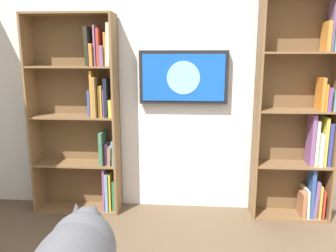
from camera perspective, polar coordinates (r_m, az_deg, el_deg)
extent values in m
cube|color=silver|center=(3.48, 2.57, 7.19)|extent=(4.52, 0.06, 2.70)
cube|color=brown|center=(3.59, 26.92, 2.32)|extent=(0.02, 0.28, 2.23)
cube|color=brown|center=(3.38, 15.18, 2.66)|extent=(0.02, 0.28, 2.23)
cube|color=brown|center=(3.59, 20.63, 2.84)|extent=(0.77, 0.01, 2.23)
cube|color=brown|center=(3.79, 19.96, -14.24)|extent=(0.72, 0.27, 0.02)
cube|color=brown|center=(3.59, 20.58, -6.25)|extent=(0.72, 0.27, 0.02)
cube|color=brown|center=(3.47, 21.23, 2.50)|extent=(0.72, 0.27, 0.02)
cube|color=brown|center=(3.43, 21.93, 11.66)|extent=(0.72, 0.27, 0.02)
cube|color=red|center=(3.84, 25.09, -12.13)|extent=(0.02, 0.15, 0.24)
cube|color=#B43626|center=(3.81, 24.88, -11.84)|extent=(0.02, 0.22, 0.30)
cube|color=gold|center=(3.80, 24.44, -11.50)|extent=(0.02, 0.22, 0.35)
cube|color=slate|center=(3.79, 23.95, -11.25)|extent=(0.05, 0.18, 0.38)
cube|color=#315195|center=(3.74, 23.44, -10.40)|extent=(0.04, 0.17, 0.52)
cube|color=beige|center=(3.78, 22.62, -11.87)|extent=(0.04, 0.24, 0.30)
cube|color=#A36945|center=(3.76, 22.13, -12.32)|extent=(0.04, 0.20, 0.25)
cube|color=#394198|center=(3.63, 25.91, -2.78)|extent=(0.03, 0.17, 0.43)
cube|color=#DEC649|center=(3.62, 25.26, -2.32)|extent=(0.03, 0.20, 0.49)
cube|color=silver|center=(3.61, 24.59, -3.58)|extent=(0.03, 0.22, 0.33)
cube|color=beige|center=(3.57, 24.19, -2.65)|extent=(0.03, 0.12, 0.45)
cube|color=#85538A|center=(3.57, 23.47, -2.13)|extent=(0.04, 0.18, 0.51)
cube|color=#70969E|center=(3.57, 26.53, 4.02)|extent=(0.03, 0.19, 0.19)
cube|color=#3B7C3F|center=(3.54, 26.14, 4.17)|extent=(0.02, 0.14, 0.21)
cube|color=#73408F|center=(3.54, 25.63, 4.31)|extent=(0.04, 0.24, 0.22)
cube|color=orange|center=(3.53, 25.20, 4.58)|extent=(0.02, 0.22, 0.25)
cube|color=orange|center=(3.50, 24.85, 5.06)|extent=(0.03, 0.19, 0.32)
cube|color=#5AA49D|center=(3.53, 27.07, 14.97)|extent=(0.03, 0.14, 0.44)
cube|color=slate|center=(3.53, 26.41, 15.20)|extent=(0.02, 0.15, 0.46)
cube|color=orange|center=(3.51, 25.68, 13.75)|extent=(0.04, 0.19, 0.27)
cube|color=brown|center=(3.42, -8.98, 1.52)|extent=(0.02, 0.28, 2.05)
cube|color=brown|center=(3.73, -22.29, 1.61)|extent=(0.02, 0.28, 2.05)
cube|color=brown|center=(3.68, -15.21, 1.95)|extent=(0.90, 0.01, 2.05)
cube|color=brown|center=(3.86, -15.05, -13.46)|extent=(0.86, 0.27, 0.02)
cube|color=brown|center=(3.67, -15.48, -6.25)|extent=(0.86, 0.27, 0.02)
cube|color=brown|center=(3.55, -15.92, 1.58)|extent=(0.86, 0.27, 0.02)
cube|color=brown|center=(3.50, -16.39, 9.79)|extent=(0.86, 0.27, 0.02)
cube|color=brown|center=(3.52, -16.89, 18.06)|extent=(0.86, 0.27, 0.02)
cube|color=#35734D|center=(3.67, -9.19, -11.58)|extent=(0.04, 0.14, 0.32)
cube|color=yellow|center=(3.68, -9.75, -10.87)|extent=(0.02, 0.20, 0.41)
cube|color=#6E97B3|center=(3.66, -10.31, -10.93)|extent=(0.03, 0.19, 0.41)
cube|color=#864A7A|center=(3.67, -10.73, -10.38)|extent=(0.03, 0.21, 0.47)
cube|color=#6597AF|center=(3.51, -9.34, -4.49)|extent=(0.02, 0.17, 0.25)
cube|color=#8C6A4B|center=(3.53, -9.78, -4.83)|extent=(0.04, 0.23, 0.20)
cube|color=#7D498A|center=(3.54, -10.47, -4.64)|extent=(0.03, 0.13, 0.22)
cube|color=#3F7351|center=(3.53, -11.16, -3.66)|extent=(0.03, 0.24, 0.35)
cube|color=gold|center=(3.42, -9.66, 3.15)|extent=(0.04, 0.20, 0.18)
cube|color=black|center=(3.41, -10.41, 4.87)|extent=(0.03, 0.21, 0.39)
cube|color=#785189|center=(3.43, -10.82, 3.96)|extent=(0.02, 0.15, 0.27)
cube|color=gold|center=(3.42, -11.49, 4.24)|extent=(0.04, 0.12, 0.31)
cube|color=#A2763B|center=(3.43, -12.23, 4.98)|extent=(0.03, 0.24, 0.40)
cube|color=orange|center=(3.44, -12.83, 5.47)|extent=(0.02, 0.17, 0.46)
cube|color=#394D99|center=(3.46, -13.27, 3.89)|extent=(0.02, 0.15, 0.27)
cube|color=beige|center=(3.39, -10.05, 13.66)|extent=(0.05, 0.19, 0.41)
cube|color=orange|center=(3.40, -10.67, 12.89)|extent=(0.02, 0.14, 0.32)
cube|color=slate|center=(3.39, -11.18, 11.83)|extent=(0.04, 0.17, 0.20)
cube|color=#B53A2B|center=(3.40, -11.84, 13.19)|extent=(0.03, 0.14, 0.36)
cube|color=slate|center=(3.42, -12.27, 13.38)|extent=(0.02, 0.19, 0.39)
cube|color=orange|center=(3.41, -12.82, 11.90)|extent=(0.03, 0.21, 0.21)
cube|color=#29271B|center=(3.43, -13.46, 13.19)|extent=(0.04, 0.23, 0.37)
cube|color=black|center=(3.39, 2.70, 8.38)|extent=(0.90, 0.06, 0.54)
cube|color=blue|center=(3.36, 2.68, 8.35)|extent=(0.83, 0.01, 0.47)
cylinder|color=#8CCCEA|center=(3.35, 2.67, 8.34)|extent=(0.33, 0.00, 0.33)
ellipsoid|color=#4C4C51|center=(1.28, -14.63, -20.18)|extent=(0.24, 0.25, 0.28)
sphere|color=#4C4C51|center=(1.29, -13.95, -16.05)|extent=(0.12, 0.12, 0.12)
cone|color=#4C4C51|center=(1.26, -12.55, -14.34)|extent=(0.06, 0.06, 0.07)
cone|color=#4C4C51|center=(1.28, -15.53, -14.06)|extent=(0.06, 0.06, 0.07)
cone|color=beige|center=(1.25, -12.62, -14.67)|extent=(0.03, 0.03, 0.05)
cone|color=beige|center=(1.27, -15.61, -14.38)|extent=(0.03, 0.03, 0.05)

